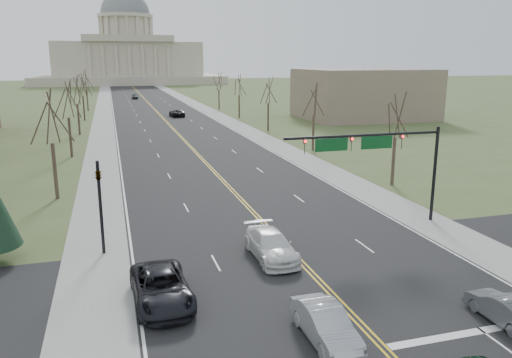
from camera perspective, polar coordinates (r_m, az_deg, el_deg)
ground at (r=23.84m, az=13.11°, el=-17.09°), size 600.00×600.00×0.00m
road at (r=128.67m, az=-11.63°, el=7.93°), size 20.00×380.00×0.01m
cross_road at (r=28.57m, az=7.15°, el=-11.41°), size 120.00×14.00×0.01m
sidewalk_left at (r=128.25m, az=-17.02°, el=7.60°), size 4.00×380.00×0.03m
sidewalk_right at (r=130.21m, az=-6.32°, el=8.19°), size 4.00×380.00×0.03m
center_line at (r=128.67m, az=-11.63°, el=7.93°), size 0.42×380.00×0.01m
edge_line_left at (r=128.24m, az=-16.04°, el=7.67°), size 0.15×380.00×0.01m
edge_line_right at (r=129.84m, az=-7.28°, el=8.15°), size 0.15×380.00×0.01m
stop_bar at (r=25.77m, az=24.38°, el=-15.50°), size 9.50×0.50×0.01m
capitol at (r=267.81m, az=-14.45°, el=13.61°), size 90.00×60.00×50.00m
signal_mast at (r=36.54m, az=13.52°, el=3.33°), size 12.12×0.44×7.20m
signal_left at (r=32.28m, az=-17.42°, el=-1.98°), size 0.32×0.36×6.00m
tree_r_0 at (r=49.45m, az=15.73°, el=6.71°), size 3.74×3.74×8.50m
tree_l_0 at (r=46.22m, az=-22.47°, el=6.23°), size 3.96×3.96×9.00m
tree_r_1 at (r=67.18m, az=6.66°, el=8.80°), size 3.74×3.74×8.50m
tree_l_1 at (r=66.06m, az=-20.77°, el=8.28°), size 3.96×3.96×9.00m
tree_r_2 at (r=85.91m, az=1.41°, el=9.91°), size 3.74×3.74×8.50m
tree_l_2 at (r=85.97m, az=-19.84°, el=9.38°), size 3.96×3.96×9.00m
tree_r_3 at (r=105.10m, az=-1.96°, el=10.57°), size 3.74×3.74×8.50m
tree_l_3 at (r=105.91m, az=-19.26°, el=10.07°), size 3.96×3.96×9.00m
tree_r_4 at (r=124.56m, az=-4.29°, el=11.00°), size 3.74×3.74×8.50m
tree_l_4 at (r=125.88m, az=-18.87°, el=10.54°), size 3.96×3.96×9.00m
bldg_right_mass at (r=106.68m, az=12.20°, el=9.49°), size 25.00×20.00×10.00m
car_nb_outer_lead at (r=26.63m, az=26.52°, el=-13.14°), size 1.46×4.11×1.35m
car_sb_inner_lead at (r=22.78m, az=7.96°, el=-16.12°), size 1.66×4.68×1.54m
car_sb_outer_lead at (r=26.06m, az=-10.76°, el=-12.08°), size 2.99×6.06×1.65m
car_sb_inner_second at (r=31.03m, az=1.72°, el=-7.57°), size 2.36×5.67×1.64m
car_far_nb at (r=108.92m, az=-9.05°, el=7.47°), size 3.04×5.75×1.54m
car_far_sb at (r=160.16m, az=-13.66°, el=9.17°), size 2.21×4.89×1.63m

